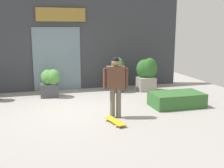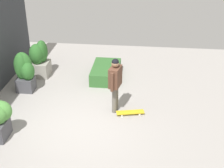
% 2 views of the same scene
% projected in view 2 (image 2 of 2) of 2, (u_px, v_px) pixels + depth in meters
% --- Properties ---
extents(ground_plane, '(12.00, 12.00, 0.00)m').
position_uv_depth(ground_plane, '(74.00, 125.00, 8.48)').
color(ground_plane, '#9E9993').
extents(skateboarder, '(0.63, 0.35, 1.60)m').
position_uv_depth(skateboarder, '(115.00, 80.00, 8.65)').
color(skateboarder, '#666056').
rests_on(skateboarder, ground_plane).
extents(skateboard, '(0.38, 0.80, 0.08)m').
position_uv_depth(skateboard, '(130.00, 112.00, 8.90)').
color(skateboard, gold).
rests_on(skateboard, ground_plane).
extents(planter_box_left, '(0.58, 0.66, 1.25)m').
position_uv_depth(planter_box_left, '(24.00, 70.00, 9.88)').
color(planter_box_left, '#47474C').
rests_on(planter_box_left, ground_plane).
extents(planter_box_mid, '(0.75, 0.61, 1.23)m').
position_uv_depth(planter_box_mid, '(40.00, 58.00, 10.85)').
color(planter_box_mid, gray).
rests_on(planter_box_mid, ground_plane).
extents(hedge_ledge, '(1.54, 0.90, 0.42)m').
position_uv_depth(hedge_ledge, '(106.00, 72.00, 10.87)').
color(hedge_ledge, '#33662D').
rests_on(hedge_ledge, ground_plane).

